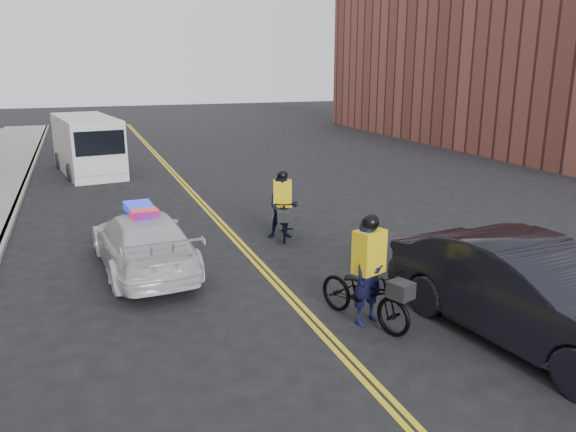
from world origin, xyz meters
The scene contains 10 objects.
ground centered at (0.00, 0.00, 0.00)m, with size 120.00×120.00×0.00m, color black.
center_line_left centered at (-0.08, 8.00, 0.01)m, with size 0.10×60.00×0.01m, color gold.
center_line_right centered at (0.08, 8.00, 0.01)m, with size 0.10×60.00×0.01m, color gold.
curb centered at (-6.00, 8.00, 0.07)m, with size 0.20×60.00×0.15m, color gray.
building_across centered at (22.00, 18.00, 5.50)m, with size 12.00×30.00×11.00m, color brown.
police_cruiser centered at (-2.64, 3.33, 0.70)m, with size 2.31×4.92×1.55m.
dark_sedan centered at (3.18, -2.65, 0.89)m, with size 1.89×5.42×1.78m, color black.
cargo_van centered at (-3.47, 16.72, 1.21)m, with size 3.00×6.16×2.47m.
cyclist_near centered at (0.96, -0.99, 0.73)m, with size 1.45×2.27×2.10m.
cyclist_far centered at (1.29, 4.59, 0.75)m, with size 1.11×1.96×1.91m.
Camera 1 is at (-3.82, -9.55, 4.68)m, focal length 35.00 mm.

